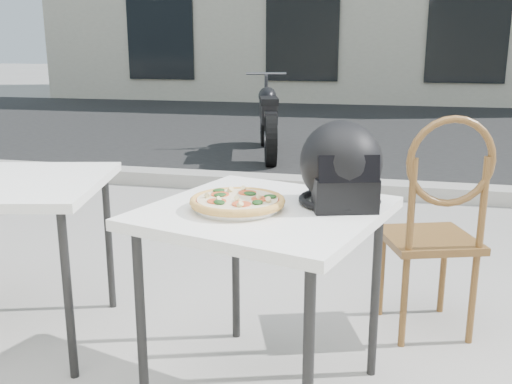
% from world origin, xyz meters
% --- Properties ---
extents(street_asphalt, '(30.00, 8.00, 0.00)m').
position_xyz_m(street_asphalt, '(0.00, 7.00, 0.00)').
color(street_asphalt, black).
rests_on(street_asphalt, ground).
extents(curb, '(30.00, 0.25, 0.12)m').
position_xyz_m(curb, '(0.00, 3.00, 0.06)').
color(curb, '#9F9C95').
rests_on(curb, ground).
extents(cafe_table_main, '(0.89, 0.89, 0.69)m').
position_xyz_m(cafe_table_main, '(-0.09, 0.05, 0.63)').
color(cafe_table_main, white).
rests_on(cafe_table_main, ground).
extents(plate, '(0.35, 0.35, 0.02)m').
position_xyz_m(plate, '(-0.17, -0.00, 0.70)').
color(plate, white).
rests_on(plate, cafe_table_main).
extents(pizza, '(0.34, 0.34, 0.04)m').
position_xyz_m(pizza, '(-0.17, -0.00, 0.72)').
color(pizza, gold).
rests_on(pizza, plate).
extents(helmet, '(0.35, 0.35, 0.28)m').
position_xyz_m(helmet, '(0.15, 0.14, 0.81)').
color(helmet, black).
rests_on(helmet, cafe_table_main).
extents(cafe_chair_main, '(0.47, 0.47, 0.95)m').
position_xyz_m(cafe_chair_main, '(0.50, 0.62, 0.53)').
color(cafe_chair_main, brown).
rests_on(cafe_chair_main, ground).
extents(cafe_table_side, '(0.88, 0.88, 0.69)m').
position_xyz_m(cafe_table_side, '(-1.17, 0.19, 0.63)').
color(cafe_table_side, white).
rests_on(cafe_table_side, ground).
extents(motorcycle, '(0.65, 1.81, 0.92)m').
position_xyz_m(motorcycle, '(-1.08, 4.63, 0.40)').
color(motorcycle, black).
rests_on(motorcycle, street_asphalt).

